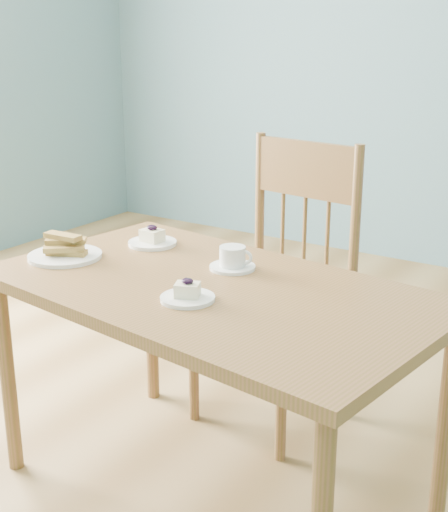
# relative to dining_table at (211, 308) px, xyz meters

# --- Properties ---
(room) EXTENTS (5.01, 5.01, 2.71)m
(room) POSITION_rel_dining_table_xyz_m (-0.11, 0.13, 0.72)
(room) COLOR #A6814D
(room) RESTS_ON ground
(dining_table) EXTENTS (1.38, 0.90, 0.70)m
(dining_table) POSITION_rel_dining_table_xyz_m (0.00, 0.00, 0.00)
(dining_table) COLOR brown
(dining_table) RESTS_ON ground
(dining_chair) EXTENTS (0.52, 0.51, 1.02)m
(dining_chair) POSITION_rel_dining_table_xyz_m (-0.08, 0.55, -0.10)
(dining_chair) COLOR brown
(dining_chair) RESTS_ON ground
(cheesecake_plate_near) EXTENTS (0.15, 0.15, 0.06)m
(cheesecake_plate_near) POSITION_rel_dining_table_xyz_m (0.01, -0.13, 0.09)
(cheesecake_plate_near) COLOR white
(cheesecake_plate_near) RESTS_ON dining_table
(cheesecake_plate_far) EXTENTS (0.16, 0.16, 0.07)m
(cheesecake_plate_far) POSITION_rel_dining_table_xyz_m (-0.39, 0.22, 0.09)
(cheesecake_plate_far) COLOR white
(cheesecake_plate_far) RESTS_ON dining_table
(coffee_cup) EXTENTS (0.14, 0.14, 0.07)m
(coffee_cup) POSITION_rel_dining_table_xyz_m (-0.03, 0.16, 0.10)
(coffee_cup) COLOR white
(coffee_cup) RESTS_ON dining_table
(biscotti_plate) EXTENTS (0.23, 0.23, 0.08)m
(biscotti_plate) POSITION_rel_dining_table_xyz_m (-0.53, -0.04, 0.09)
(biscotti_plate) COLOR white
(biscotti_plate) RESTS_ON dining_table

